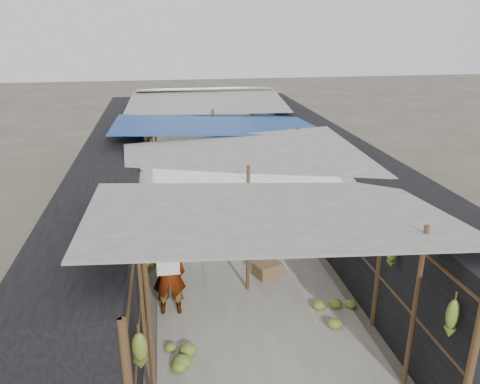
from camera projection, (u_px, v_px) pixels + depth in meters
aisle_slab at (225, 220)px, 12.66m from camera, size 3.60×16.00×0.02m
stall_left at (119, 186)px, 11.86m from camera, size 1.40×15.00×2.30m
stall_right at (323, 175)px, 12.68m from camera, size 1.40×15.00×2.30m
crate_near at (267, 269)px, 9.86m from camera, size 0.64×0.58×0.31m
crate_mid at (247, 226)px, 11.98m from camera, size 0.51×0.43×0.28m
crate_back at (194, 202)px, 13.58m from camera, size 0.56×0.49×0.31m
black_basin at (263, 207)px, 13.31m from camera, size 0.64×0.64×0.19m
vendor_elderly at (169, 273)px, 8.38m from camera, size 0.62×0.43×1.65m
shopper_blue at (200, 175)px, 13.43m from camera, size 1.04×0.90×1.85m
vendor_seated at (268, 176)px, 14.85m from camera, size 0.43×0.64×0.92m
market_canopy at (223, 131)px, 12.16m from camera, size 5.62×15.20×2.77m
hanging_bananas at (216, 162)px, 12.24m from camera, size 3.95×14.29×0.76m
floor_bananas at (229, 234)px, 11.52m from camera, size 3.90×8.21×0.36m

